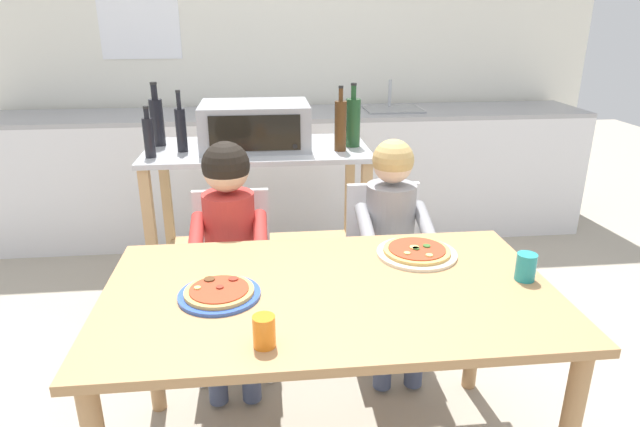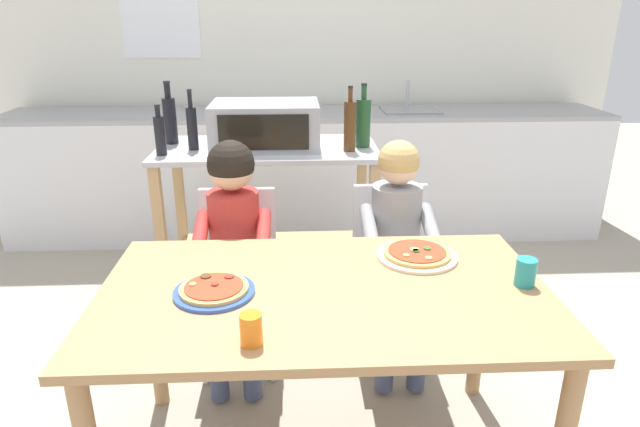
% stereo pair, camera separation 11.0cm
% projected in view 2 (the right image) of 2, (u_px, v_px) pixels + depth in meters
% --- Properties ---
extents(ground_plane, '(10.53, 10.53, 0.00)m').
position_uv_depth(ground_plane, '(313.00, 314.00, 3.01)').
color(ground_plane, '#A89E8C').
extents(back_wall_tiled, '(4.72, 0.13, 2.70)m').
position_uv_depth(back_wall_tiled, '(304.00, 43.00, 4.08)').
color(back_wall_tiled, white).
rests_on(back_wall_tiled, ground).
extents(kitchen_counter, '(4.25, 0.60, 1.11)m').
position_uv_depth(kitchen_counter, '(307.00, 173.00, 4.01)').
color(kitchen_counter, silver).
rests_on(kitchen_counter, ground).
extents(kitchen_island_cart, '(1.13, 0.58, 0.92)m').
position_uv_depth(kitchen_island_cart, '(269.00, 202.00, 2.91)').
color(kitchen_island_cart, '#B7BABF').
rests_on(kitchen_island_cart, ground).
extents(toaster_oven, '(0.54, 0.39, 0.23)m').
position_uv_depth(toaster_oven, '(265.00, 125.00, 2.77)').
color(toaster_oven, '#999BA0').
rests_on(toaster_oven, kitchen_island_cart).
extents(bottle_squat_spirits, '(0.05, 0.05, 0.30)m').
position_uv_depth(bottle_squat_spirits, '(192.00, 127.00, 2.70)').
color(bottle_squat_spirits, black).
rests_on(bottle_squat_spirits, kitchen_island_cart).
extents(bottle_clear_vinegar, '(0.05, 0.05, 0.24)m').
position_uv_depth(bottle_clear_vinegar, '(160.00, 134.00, 2.61)').
color(bottle_clear_vinegar, black).
rests_on(bottle_clear_vinegar, kitchen_island_cart).
extents(bottle_tall_green_wine, '(0.08, 0.08, 0.32)m').
position_uv_depth(bottle_tall_green_wine, '(363.00, 122.00, 2.76)').
color(bottle_tall_green_wine, '#1E4723').
rests_on(bottle_tall_green_wine, kitchen_island_cart).
extents(bottle_dark_olive_oil, '(0.06, 0.06, 0.32)m').
position_uv_depth(bottle_dark_olive_oil, '(350.00, 125.00, 2.67)').
color(bottle_dark_olive_oil, '#4C2D14').
rests_on(bottle_dark_olive_oil, kitchen_island_cart).
extents(bottle_slim_sauce, '(0.07, 0.07, 0.32)m').
position_uv_depth(bottle_slim_sauce, '(170.00, 119.00, 2.83)').
color(bottle_slim_sauce, black).
rests_on(bottle_slim_sauce, kitchen_island_cart).
extents(dining_table, '(1.47, 0.85, 0.72)m').
position_uv_depth(dining_table, '(324.00, 313.00, 1.81)').
color(dining_table, '#AD7F51').
rests_on(dining_table, ground).
extents(dining_chair_left, '(0.36, 0.36, 0.81)m').
position_uv_depth(dining_chair_left, '(238.00, 266.00, 2.48)').
color(dining_chair_left, silver).
rests_on(dining_chair_left, ground).
extents(dining_chair_right, '(0.36, 0.36, 0.81)m').
position_uv_depth(dining_chair_right, '(391.00, 260.00, 2.54)').
color(dining_chair_right, silver).
rests_on(dining_chair_right, ground).
extents(child_in_red_shirt, '(0.32, 0.42, 1.06)m').
position_uv_depth(child_in_red_shirt, '(233.00, 233.00, 2.30)').
color(child_in_red_shirt, '#424C6B').
rests_on(child_in_red_shirt, ground).
extents(child_in_grey_shirt, '(0.32, 0.42, 1.04)m').
position_uv_depth(child_in_grey_shirt, '(398.00, 234.00, 2.36)').
color(child_in_grey_shirt, '#424C6B').
rests_on(child_in_grey_shirt, ground).
extents(pizza_plate_blue_rimmed, '(0.26, 0.26, 0.03)m').
position_uv_depth(pizza_plate_blue_rimmed, '(214.00, 290.00, 1.74)').
color(pizza_plate_blue_rimmed, '#3356B7').
rests_on(pizza_plate_blue_rimmed, dining_table).
extents(pizza_plate_cream, '(0.30, 0.30, 0.03)m').
position_uv_depth(pizza_plate_cream, '(417.00, 254.00, 1.99)').
color(pizza_plate_cream, beige).
rests_on(pizza_plate_cream, dining_table).
extents(drinking_cup_teal, '(0.07, 0.07, 0.09)m').
position_uv_depth(drinking_cup_teal, '(526.00, 272.00, 1.78)').
color(drinking_cup_teal, teal).
rests_on(drinking_cup_teal, dining_table).
extents(drinking_cup_orange, '(0.06, 0.06, 0.09)m').
position_uv_depth(drinking_cup_orange, '(251.00, 329.00, 1.46)').
color(drinking_cup_orange, orange).
rests_on(drinking_cup_orange, dining_table).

